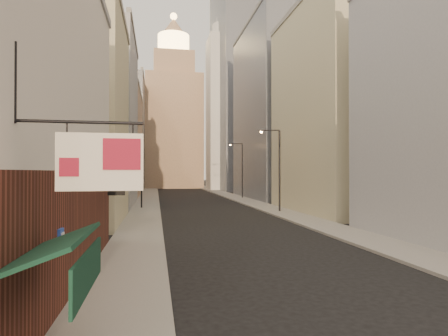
# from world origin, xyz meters

# --- Properties ---
(sidewalk_left) EXTENTS (3.00, 140.00, 0.15)m
(sidewalk_left) POSITION_xyz_m (-6.50, 55.00, 0.07)
(sidewalk_left) COLOR gray
(sidewalk_left) RESTS_ON ground
(sidewalk_right) EXTENTS (3.00, 140.00, 0.15)m
(sidewalk_right) POSITION_xyz_m (6.50, 55.00, 0.07)
(sidewalk_right) COLOR gray
(sidewalk_right) RESTS_ON ground
(left_bldg_beige) EXTENTS (8.00, 12.00, 16.00)m
(left_bldg_beige) POSITION_xyz_m (-12.00, 26.00, 8.00)
(left_bldg_beige) COLOR #BDB38C
(left_bldg_beige) RESTS_ON ground
(left_bldg_grey) EXTENTS (8.00, 16.00, 20.00)m
(left_bldg_grey) POSITION_xyz_m (-12.00, 42.00, 10.00)
(left_bldg_grey) COLOR #99999E
(left_bldg_grey) RESTS_ON ground
(left_bldg_tan) EXTENTS (8.00, 18.00, 17.00)m
(left_bldg_tan) POSITION_xyz_m (-12.00, 60.00, 8.50)
(left_bldg_tan) COLOR #A07D5F
(left_bldg_tan) RESTS_ON ground
(left_bldg_wingrid) EXTENTS (8.00, 20.00, 24.00)m
(left_bldg_wingrid) POSITION_xyz_m (-12.00, 80.00, 12.00)
(left_bldg_wingrid) COLOR gray
(left_bldg_wingrid) RESTS_ON ground
(right_bldg_beige) EXTENTS (8.00, 16.00, 20.00)m
(right_bldg_beige) POSITION_xyz_m (12.00, 30.00, 10.00)
(right_bldg_beige) COLOR #BDB38C
(right_bldg_beige) RESTS_ON ground
(right_bldg_wingrid) EXTENTS (8.00, 20.00, 26.00)m
(right_bldg_wingrid) POSITION_xyz_m (12.00, 50.00, 13.00)
(right_bldg_wingrid) COLOR gray
(right_bldg_wingrid) RESTS_ON ground
(highrise) EXTENTS (21.00, 23.00, 51.20)m
(highrise) POSITION_xyz_m (18.00, 78.00, 25.66)
(highrise) COLOR gray
(highrise) RESTS_ON ground
(clock_tower) EXTENTS (14.00, 14.00, 44.90)m
(clock_tower) POSITION_xyz_m (-1.00, 92.00, 17.63)
(clock_tower) COLOR #A07D5F
(clock_tower) RESTS_ON ground
(white_tower) EXTENTS (8.00, 8.00, 41.50)m
(white_tower) POSITION_xyz_m (10.00, 78.00, 18.61)
(white_tower) COLOR silver
(white_tower) RESTS_ON ground
(streetlamp_mid) EXTENTS (2.12, 0.51, 8.11)m
(streetlamp_mid) POSITION_xyz_m (6.26, 30.63, 4.63)
(streetlamp_mid) COLOR black
(streetlamp_mid) RESTS_ON ground
(streetlamp_far) EXTENTS (2.12, 0.73, 8.25)m
(streetlamp_far) POSITION_xyz_m (7.08, 50.05, 4.71)
(streetlamp_far) COLOR black
(streetlamp_far) RESTS_ON ground
(traffic_light_left) EXTENTS (0.52, 0.38, 5.00)m
(traffic_light_left) POSITION_xyz_m (-6.95, 36.57, 3.45)
(traffic_light_left) COLOR black
(traffic_light_left) RESTS_ON ground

